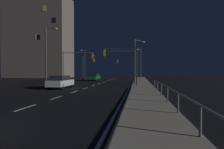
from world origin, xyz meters
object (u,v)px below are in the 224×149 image
object	(u,v)px
traffic_light_far_left	(122,59)
street_lamp_median	(140,61)
street_lamp_across_street	(48,51)
car	(61,82)
street_lamp_corner	(137,57)
traffic_light_near_left	(77,60)
car_oncoming	(94,77)
traffic_light_mid_right	(122,58)
street_lamp_far_end	(84,62)
traffic_light_far_center	(88,64)
building_distant	(39,38)
traffic_light_overhead_east	(127,64)

from	to	relation	value
traffic_light_far_left	street_lamp_median	world-z (taller)	street_lamp_median
street_lamp_median	street_lamp_across_street	distance (m)	21.68
car	street_lamp_median	distance (m)	22.79
street_lamp_median	street_lamp_corner	xyz separation A→B (m)	(-0.65, -12.73, 0.02)
street_lamp_median	traffic_light_near_left	bearing A→B (deg)	-131.79
street_lamp_median	street_lamp_across_street	world-z (taller)	street_lamp_across_street
traffic_light_near_left	car_oncoming	bearing A→B (deg)	85.32
traffic_light_mid_right	street_lamp_far_end	size ratio (longest dim) A/B	0.73
traffic_light_far_center	traffic_light_far_left	xyz separation A→B (m)	(8.72, -8.48, 0.50)
street_lamp_corner	traffic_light_near_left	bearing A→B (deg)	174.94
car_oncoming	traffic_light_far_left	size ratio (longest dim) A/B	0.77
traffic_light_far_left	traffic_light_near_left	bearing A→B (deg)	-158.24
traffic_light_far_left	traffic_light_far_center	bearing A→B (deg)	135.79
traffic_light_near_left	street_lamp_corner	distance (m)	9.99
street_lamp_corner	traffic_light_far_left	bearing A→B (deg)	123.25
traffic_light_far_center	street_lamp_median	distance (m)	11.91
street_lamp_across_street	traffic_light_mid_right	bearing A→B (deg)	6.93
street_lamp_far_end	building_distant	world-z (taller)	building_distant
car_oncoming	street_lamp_median	size ratio (longest dim) A/B	0.64
traffic_light_overhead_east	building_distant	bearing A→B (deg)	159.06
car	car_oncoming	bearing A→B (deg)	90.36
street_lamp_across_street	street_lamp_median	bearing A→B (deg)	53.57
car_oncoming	building_distant	world-z (taller)	building_distant
street_lamp_median	street_lamp_corner	distance (m)	12.74
car	street_lamp_far_end	size ratio (longest dim) A/B	0.61
car	traffic_light_near_left	distance (m)	9.04
car_oncoming	traffic_light_overhead_east	xyz separation A→B (m)	(6.87, 5.54, 2.95)
traffic_light_mid_right	street_lamp_median	distance (m)	16.42
traffic_light_near_left	street_lamp_median	distance (m)	15.89
traffic_light_overhead_east	car_oncoming	bearing A→B (deg)	-141.12
street_lamp_corner	street_lamp_median	bearing A→B (deg)	87.08
traffic_light_far_center	traffic_light_mid_right	xyz separation A→B (m)	(9.23, -15.79, 0.13)
car	street_lamp_corner	distance (m)	12.34
car_oncoming	street_lamp_far_end	bearing A→B (deg)	129.91
traffic_light_near_left	building_distant	xyz separation A→B (m)	(-21.59, 25.90, 9.01)
car_oncoming	street_lamp_across_street	distance (m)	15.61
traffic_light_far_center	traffic_light_far_left	distance (m)	12.17
traffic_light_far_left	street_lamp_far_end	world-z (taller)	street_lamp_far_end
traffic_light_near_left	building_distant	distance (m)	34.90
traffic_light_mid_right	street_lamp_far_end	bearing A→B (deg)	121.13
car	street_lamp_across_street	world-z (taller)	street_lamp_across_street
traffic_light_far_left	street_lamp_corner	size ratio (longest dim) A/B	0.84
traffic_light_overhead_east	traffic_light_near_left	size ratio (longest dim) A/B	0.94
building_distant	street_lamp_median	bearing A→B (deg)	-23.59
car_oncoming	street_lamp_across_street	world-z (taller)	street_lamp_across_street
car_oncoming	car	bearing A→B (deg)	-89.64
traffic_light_far_left	traffic_light_near_left	distance (m)	8.00
traffic_light_far_left	street_lamp_far_end	distance (m)	14.66
traffic_light_far_center	traffic_light_near_left	xyz separation A→B (m)	(1.30, -11.44, 0.13)
traffic_light_far_center	traffic_light_mid_right	distance (m)	18.29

